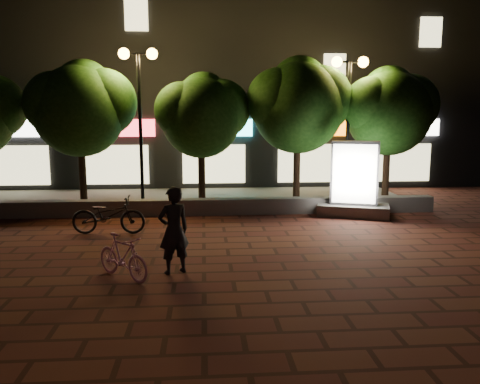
{
  "coord_description": "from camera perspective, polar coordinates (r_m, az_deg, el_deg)",
  "views": [
    {
      "loc": [
        0.58,
        -10.93,
        3.15
      ],
      "look_at": [
        1.52,
        1.5,
        1.12
      ],
      "focal_mm": 35.77,
      "sensor_mm": 36.0,
      "label": 1
    }
  ],
  "objects": [
    {
      "name": "ground",
      "position": [
        11.39,
        -7.14,
        -6.87
      ],
      "size": [
        80.0,
        80.0,
        0.0
      ],
      "primitive_type": "plane",
      "color": "#512519",
      "rests_on": "ground"
    },
    {
      "name": "retaining_wall",
      "position": [
        15.22,
        -6.45,
        -1.78
      ],
      "size": [
        16.0,
        0.45,
        0.5
      ],
      "primitive_type": "cube",
      "color": "slate",
      "rests_on": "ground"
    },
    {
      "name": "sidewalk",
      "position": [
        17.71,
        -6.15,
        -0.91
      ],
      "size": [
        16.0,
        5.0,
        0.08
      ],
      "primitive_type": "cube",
      "color": "slate",
      "rests_on": "ground"
    },
    {
      "name": "building_block",
      "position": [
        24.0,
        -5.9,
        13.62
      ],
      "size": [
        28.0,
        8.12,
        11.3
      ],
      "color": "black",
      "rests_on": "ground"
    },
    {
      "name": "tree_left",
      "position": [
        16.88,
        -18.42,
        9.8
      ],
      "size": [
        3.6,
        3.0,
        4.89
      ],
      "color": "black",
      "rests_on": "sidewalk"
    },
    {
      "name": "tree_mid",
      "position": [
        16.39,
        -4.51,
        9.46
      ],
      "size": [
        3.24,
        2.7,
        4.5
      ],
      "color": "black",
      "rests_on": "sidewalk"
    },
    {
      "name": "tree_right",
      "position": [
        16.72,
        7.08,
        10.62
      ],
      "size": [
        3.72,
        3.1,
        5.07
      ],
      "color": "black",
      "rests_on": "sidewalk"
    },
    {
      "name": "tree_far_right",
      "position": [
        17.62,
        17.46,
        9.55
      ],
      "size": [
        3.48,
        2.9,
        4.76
      ],
      "color": "black",
      "rests_on": "sidewalk"
    },
    {
      "name": "street_lamp_left",
      "position": [
        16.28,
        -11.95,
        12.16
      ],
      "size": [
        1.26,
        0.36,
        5.18
      ],
      "color": "black",
      "rests_on": "sidewalk"
    },
    {
      "name": "street_lamp_right",
      "position": [
        16.88,
        12.87,
        11.56
      ],
      "size": [
        1.26,
        0.36,
        4.98
      ],
      "color": "black",
      "rests_on": "sidewalk"
    },
    {
      "name": "ad_kiosk",
      "position": [
        15.28,
        13.45,
        0.71
      ],
      "size": [
        2.4,
        1.74,
        2.34
      ],
      "color": "slate",
      "rests_on": "ground"
    },
    {
      "name": "scooter_pink",
      "position": [
        9.56,
        -13.82,
        -7.5
      ],
      "size": [
        1.34,
        1.3,
        0.87
      ],
      "primitive_type": "imported",
      "rotation": [
        0.0,
        0.0,
        0.81
      ],
      "color": "#CF83B4",
      "rests_on": "ground"
    },
    {
      "name": "rider",
      "position": [
        9.58,
        -7.91,
        -4.54
      ],
      "size": [
        0.76,
        0.66,
        1.76
      ],
      "primitive_type": "imported",
      "rotation": [
        0.0,
        0.0,
        3.59
      ],
      "color": "black",
      "rests_on": "ground"
    },
    {
      "name": "scooter_parked",
      "position": [
        13.15,
        -15.41,
        -2.68
      ],
      "size": [
        1.95,
        0.75,
        1.01
      ],
      "primitive_type": "imported",
      "rotation": [
        0.0,
        0.0,
        1.53
      ],
      "color": "black",
      "rests_on": "ground"
    }
  ]
}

